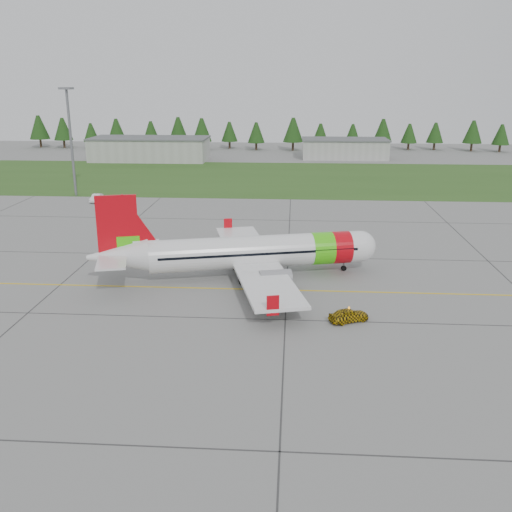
{
  "coord_description": "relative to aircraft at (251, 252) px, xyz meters",
  "views": [
    {
      "loc": [
        10.53,
        -49.6,
        21.61
      ],
      "look_at": [
        6.59,
        9.49,
        3.32
      ],
      "focal_mm": 40.0,
      "sensor_mm": 36.0,
      "label": 1
    }
  ],
  "objects": [
    {
      "name": "floodlight_mast",
      "position": [
        -37.82,
        45.71,
        7.12
      ],
      "size": [
        0.5,
        0.5,
        20.0
      ],
      "primitive_type": "cylinder",
      "color": "slate",
      "rests_on": "ground"
    },
    {
      "name": "taxi_guideline",
      "position": [
        -5.82,
        -4.29,
        -2.87
      ],
      "size": [
        120.0,
        0.25,
        0.02
      ],
      "primitive_type": "cube",
      "color": "gold",
      "rests_on": "ground"
    },
    {
      "name": "follow_me_car",
      "position": [
        10.08,
        -12.26,
        -0.99
      ],
      "size": [
        1.81,
        1.92,
        3.78
      ],
      "primitive_type": "imported",
      "rotation": [
        0.0,
        0.0,
        2.0
      ],
      "color": "gold",
      "rests_on": "ground"
    },
    {
      "name": "aircraft",
      "position": [
        0.0,
        0.0,
        0.0
      ],
      "size": [
        32.46,
        30.53,
        10.0
      ],
      "rotation": [
        0.0,
        0.0,
        0.25
      ],
      "color": "white",
      "rests_on": "ground"
    },
    {
      "name": "hangar_west",
      "position": [
        -35.82,
        97.71,
        0.12
      ],
      "size": [
        32.0,
        14.0,
        6.0
      ],
      "primitive_type": "cube",
      "color": "#A8A8A3",
      "rests_on": "ground"
    },
    {
      "name": "treeline",
      "position": [
        -5.82,
        125.71,
        2.12
      ],
      "size": [
        160.0,
        8.0,
        10.0
      ],
      "primitive_type": null,
      "color": "#1C3F14",
      "rests_on": "ground"
    },
    {
      "name": "grass_strip",
      "position": [
        -5.82,
        69.71,
        -2.87
      ],
      "size": [
        320.0,
        50.0,
        0.03
      ],
      "primitive_type": "cube",
      "color": "#30561E",
      "rests_on": "ground"
    },
    {
      "name": "hangar_east",
      "position": [
        19.18,
        105.71,
        -0.28
      ],
      "size": [
        24.0,
        12.0,
        5.2
      ],
      "primitive_type": "cube",
      "color": "#A8A8A3",
      "rests_on": "ground"
    },
    {
      "name": "ground",
      "position": [
        -5.82,
        -12.29,
        -2.88
      ],
      "size": [
        320.0,
        320.0,
        0.0
      ],
      "primitive_type": "plane",
      "color": "gray",
      "rests_on": "ground"
    },
    {
      "name": "service_van",
      "position": [
        -31.88,
        40.29,
        -0.76
      ],
      "size": [
        1.51,
        1.43,
        4.24
      ],
      "primitive_type": "imported",
      "rotation": [
        0.0,
        0.0,
        0.02
      ],
      "color": "silver",
      "rests_on": "ground"
    }
  ]
}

